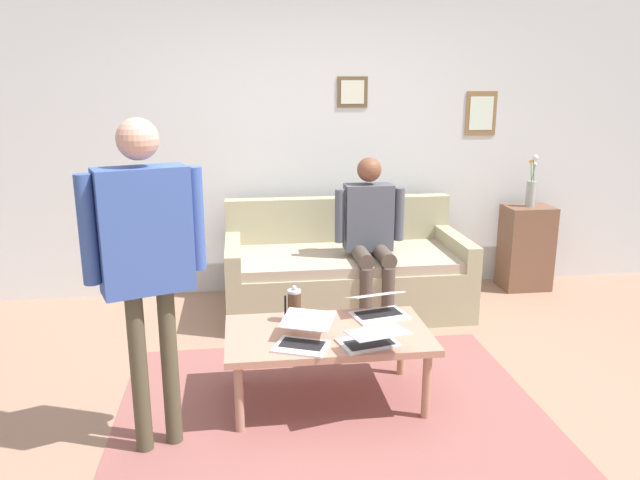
{
  "coord_description": "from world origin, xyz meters",
  "views": [
    {
      "loc": [
        0.57,
        3.14,
        1.84
      ],
      "look_at": [
        0.03,
        -0.81,
        0.8
      ],
      "focal_mm": 34.09,
      "sensor_mm": 36.0,
      "label": 1
    }
  ],
  "objects_px": {
    "person_standing": "(146,246)",
    "person_seated": "(370,230)",
    "laptop_center": "(378,308)",
    "french_press": "(294,305)",
    "laptop_right": "(303,337)",
    "couch": "(345,274)",
    "laptop_left": "(371,339)",
    "coffee_table": "(328,339)",
    "side_shelf": "(526,248)",
    "flower_vase": "(531,189)"
  },
  "relations": [
    {
      "from": "laptop_left",
      "to": "french_press",
      "type": "relative_size",
      "value": 1.73
    },
    {
      "from": "laptop_right",
      "to": "person_seated",
      "type": "xyz_separation_m",
      "value": [
        -0.68,
        -1.41,
        0.25
      ]
    },
    {
      "from": "couch",
      "to": "french_press",
      "type": "bearing_deg",
      "value": 67.51
    },
    {
      "from": "laptop_left",
      "to": "laptop_center",
      "type": "xyz_separation_m",
      "value": [
        -0.14,
        -0.46,
        -0.0
      ]
    },
    {
      "from": "laptop_left",
      "to": "couch",
      "type": "bearing_deg",
      "value": -95.26
    },
    {
      "from": "laptop_right",
      "to": "person_standing",
      "type": "relative_size",
      "value": 0.25
    },
    {
      "from": "laptop_center",
      "to": "flower_vase",
      "type": "xyz_separation_m",
      "value": [
        -1.74,
        -1.57,
        0.44
      ]
    },
    {
      "from": "french_press",
      "to": "flower_vase",
      "type": "height_order",
      "value": "flower_vase"
    },
    {
      "from": "flower_vase",
      "to": "person_seated",
      "type": "height_order",
      "value": "person_seated"
    },
    {
      "from": "coffee_table",
      "to": "laptop_right",
      "type": "bearing_deg",
      "value": 44.18
    },
    {
      "from": "coffee_table",
      "to": "laptop_center",
      "type": "relative_size",
      "value": 3.08
    },
    {
      "from": "laptop_right",
      "to": "person_standing",
      "type": "distance_m",
      "value": 1.0
    },
    {
      "from": "couch",
      "to": "side_shelf",
      "type": "height_order",
      "value": "couch"
    },
    {
      "from": "laptop_right",
      "to": "person_seated",
      "type": "relative_size",
      "value": 0.33
    },
    {
      "from": "coffee_table",
      "to": "laptop_left",
      "type": "xyz_separation_m",
      "value": [
        -0.2,
        0.24,
        0.09
      ]
    },
    {
      "from": "couch",
      "to": "french_press",
      "type": "xyz_separation_m",
      "value": [
        0.54,
        1.31,
        0.24
      ]
    },
    {
      "from": "laptop_right",
      "to": "french_press",
      "type": "distance_m",
      "value": 0.34
    },
    {
      "from": "french_press",
      "to": "side_shelf",
      "type": "distance_m",
      "value": 2.78
    },
    {
      "from": "person_standing",
      "to": "coffee_table",
      "type": "bearing_deg",
      "value": -159.83
    },
    {
      "from": "coffee_table",
      "to": "flower_vase",
      "type": "height_order",
      "value": "flower_vase"
    },
    {
      "from": "laptop_left",
      "to": "laptop_center",
      "type": "height_order",
      "value": "laptop_center"
    },
    {
      "from": "french_press",
      "to": "side_shelf",
      "type": "xyz_separation_m",
      "value": [
        -2.26,
        -1.61,
        -0.16
      ]
    },
    {
      "from": "person_seated",
      "to": "flower_vase",
      "type": "bearing_deg",
      "value": -161.33
    },
    {
      "from": "couch",
      "to": "person_standing",
      "type": "xyz_separation_m",
      "value": [
        1.3,
        1.83,
        0.78
      ]
    },
    {
      "from": "laptop_center",
      "to": "french_press",
      "type": "distance_m",
      "value": 0.53
    },
    {
      "from": "person_seated",
      "to": "person_standing",
      "type": "bearing_deg",
      "value": 47.81
    },
    {
      "from": "couch",
      "to": "laptop_left",
      "type": "height_order",
      "value": "couch"
    },
    {
      "from": "flower_vase",
      "to": "laptop_left",
      "type": "bearing_deg",
      "value": 47.15
    },
    {
      "from": "laptop_left",
      "to": "person_seated",
      "type": "xyz_separation_m",
      "value": [
        -0.31,
        -1.5,
        0.24
      ]
    },
    {
      "from": "laptop_left",
      "to": "laptop_right",
      "type": "bearing_deg",
      "value": -13.2
    },
    {
      "from": "laptop_left",
      "to": "side_shelf",
      "type": "bearing_deg",
      "value": -132.82
    },
    {
      "from": "laptop_left",
      "to": "side_shelf",
      "type": "relative_size",
      "value": 0.52
    },
    {
      "from": "person_standing",
      "to": "french_press",
      "type": "bearing_deg",
      "value": -145.25
    },
    {
      "from": "french_press",
      "to": "person_seated",
      "type": "relative_size",
      "value": 0.18
    },
    {
      "from": "couch",
      "to": "flower_vase",
      "type": "distance_m",
      "value": 1.85
    },
    {
      "from": "person_standing",
      "to": "person_seated",
      "type": "bearing_deg",
      "value": -132.19
    },
    {
      "from": "laptop_right",
      "to": "french_press",
      "type": "xyz_separation_m",
      "value": [
        0.02,
        -0.34,
        0.06
      ]
    },
    {
      "from": "person_seated",
      "to": "laptop_center",
      "type": "bearing_deg",
      "value": 80.55
    },
    {
      "from": "laptop_left",
      "to": "laptop_center",
      "type": "distance_m",
      "value": 0.48
    },
    {
      "from": "coffee_table",
      "to": "laptop_right",
      "type": "distance_m",
      "value": 0.24
    },
    {
      "from": "person_standing",
      "to": "person_seated",
      "type": "relative_size",
      "value": 1.32
    },
    {
      "from": "laptop_center",
      "to": "side_shelf",
      "type": "bearing_deg",
      "value": -137.92
    },
    {
      "from": "coffee_table",
      "to": "person_standing",
      "type": "height_order",
      "value": "person_standing"
    },
    {
      "from": "french_press",
      "to": "person_seated",
      "type": "height_order",
      "value": "person_seated"
    },
    {
      "from": "coffee_table",
      "to": "person_standing",
      "type": "relative_size",
      "value": 0.7
    },
    {
      "from": "coffee_table",
      "to": "person_seated",
      "type": "height_order",
      "value": "person_seated"
    },
    {
      "from": "laptop_center",
      "to": "person_seated",
      "type": "distance_m",
      "value": 1.08
    },
    {
      "from": "laptop_center",
      "to": "french_press",
      "type": "relative_size",
      "value": 1.68
    },
    {
      "from": "coffee_table",
      "to": "flower_vase",
      "type": "distance_m",
      "value": 2.8
    },
    {
      "from": "laptop_left",
      "to": "laptop_right",
      "type": "relative_size",
      "value": 0.94
    }
  ]
}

